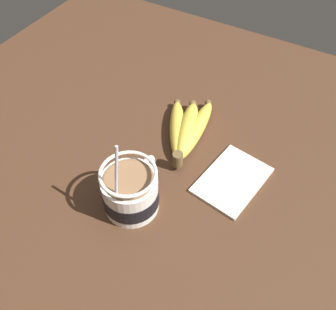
# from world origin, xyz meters

# --- Properties ---
(table) EXTENTS (1.16, 1.16, 0.03)m
(table) POSITION_xyz_m (0.00, 0.00, 0.02)
(table) COLOR #422819
(table) RESTS_ON ground
(coffee_mug) EXTENTS (0.13, 0.10, 0.17)m
(coffee_mug) POSITION_xyz_m (-0.05, 0.01, 0.07)
(coffee_mug) COLOR white
(coffee_mug) RESTS_ON table
(banana_bunch) EXTENTS (0.20, 0.11, 0.04)m
(banana_bunch) POSITION_xyz_m (0.15, 0.00, 0.05)
(banana_bunch) COLOR brown
(banana_bunch) RESTS_ON table
(napkin) EXTENTS (0.15, 0.12, 0.01)m
(napkin) POSITION_xyz_m (0.09, -0.13, 0.03)
(napkin) COLOR beige
(napkin) RESTS_ON table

